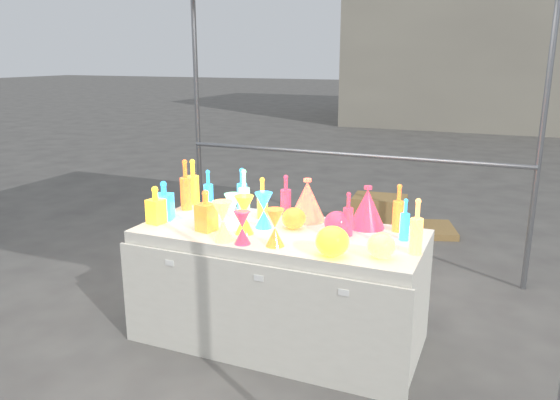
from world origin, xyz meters
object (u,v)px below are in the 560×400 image
at_px(bottle_0, 193,182).
at_px(globe_0, 332,243).
at_px(hourglass_0, 275,228).
at_px(cardboard_box_closed, 379,214).
at_px(decanter_0, 156,205).
at_px(lampshade_0, 307,200).
at_px(display_table, 279,286).

distance_m(bottle_0, globe_0, 1.45).
relative_size(hourglass_0, globe_0, 1.18).
distance_m(cardboard_box_closed, globe_0, 2.88).
relative_size(decanter_0, hourglass_0, 1.13).
xyz_separation_m(hourglass_0, lampshade_0, (-0.01, 0.56, 0.03)).
height_order(bottle_0, hourglass_0, bottle_0).
xyz_separation_m(bottle_0, decanter_0, (0.04, -0.52, -0.04)).
bearing_deg(display_table, cardboard_box_closed, 88.05).
relative_size(cardboard_box_closed, bottle_0, 1.61).
relative_size(display_table, decanter_0, 7.33).
bearing_deg(lampshade_0, cardboard_box_closed, 109.19).
xyz_separation_m(bottle_0, hourglass_0, (0.94, -0.63, -0.06)).
bearing_deg(bottle_0, decanter_0, -85.85).
relative_size(bottle_0, decanter_0, 1.34).
distance_m(hourglass_0, lampshade_0, 0.56).
relative_size(decanter_0, lampshade_0, 0.88).
distance_m(cardboard_box_closed, bottle_0, 2.44).
height_order(display_table, decanter_0, decanter_0).
distance_m(display_table, cardboard_box_closed, 2.50).
bearing_deg(cardboard_box_closed, bottle_0, -118.96).
bearing_deg(lampshade_0, globe_0, -38.77).
bearing_deg(decanter_0, display_table, 21.15).
distance_m(cardboard_box_closed, decanter_0, 2.88).
xyz_separation_m(bottle_0, globe_0, (1.29, -0.66, -0.09)).
distance_m(decanter_0, globe_0, 1.26).
height_order(display_table, hourglass_0, hourglass_0).
bearing_deg(bottle_0, lampshade_0, -4.31).
distance_m(display_table, lampshade_0, 0.60).
relative_size(cardboard_box_closed, lampshade_0, 1.89).
xyz_separation_m(display_table, decanter_0, (-0.81, -0.17, 0.50)).
xyz_separation_m(cardboard_box_closed, globe_0, (0.36, -2.79, 0.63)).
bearing_deg(hourglass_0, bottle_0, 146.19).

